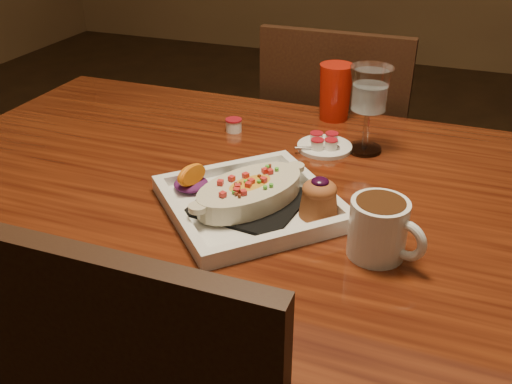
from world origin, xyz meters
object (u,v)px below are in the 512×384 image
(chair_far, at_px, (336,163))
(coffee_mug, at_px, (380,227))
(plate, at_px, (256,197))
(table, at_px, (268,229))
(red_tumbler, at_px, (335,92))
(goblet, at_px, (370,94))
(saucer, at_px, (324,145))

(chair_far, height_order, coffee_mug, chair_far)
(plate, distance_m, coffee_mug, 0.24)
(table, bearing_deg, red_tumbler, 84.97)
(chair_far, distance_m, goblet, 0.57)
(table, height_order, red_tumbler, red_tumbler)
(chair_far, height_order, saucer, chair_far)
(goblet, bearing_deg, coffee_mug, -75.92)
(chair_far, bearing_deg, saucer, 97.54)
(red_tumbler, bearing_deg, goblet, -56.03)
(plate, height_order, red_tumbler, red_tumbler)
(coffee_mug, bearing_deg, saucer, 138.05)
(plate, bearing_deg, coffee_mug, -59.32)
(plate, bearing_deg, saucer, 35.99)
(chair_far, relative_size, coffee_mug, 7.44)
(chair_far, xyz_separation_m, red_tumbler, (0.03, -0.24, 0.31))
(saucer, height_order, red_tumbler, red_tumbler)
(plate, relative_size, saucer, 3.33)
(goblet, bearing_deg, chair_far, 109.29)
(goblet, relative_size, red_tumbler, 1.38)
(chair_far, relative_size, goblet, 4.98)
(goblet, relative_size, saucer, 1.56)
(saucer, bearing_deg, red_tumbler, 97.03)
(plate, xyz_separation_m, red_tumbler, (0.03, 0.48, 0.04))
(table, xyz_separation_m, red_tumbler, (0.03, 0.39, 0.16))
(saucer, bearing_deg, chair_far, 97.54)
(plate, height_order, saucer, plate)
(coffee_mug, bearing_deg, table, 168.80)
(table, xyz_separation_m, coffee_mug, (0.24, -0.15, 0.15))
(goblet, distance_m, red_tumbler, 0.20)
(table, distance_m, coffee_mug, 0.32)
(coffee_mug, bearing_deg, red_tumbler, 131.82)
(table, distance_m, saucer, 0.24)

